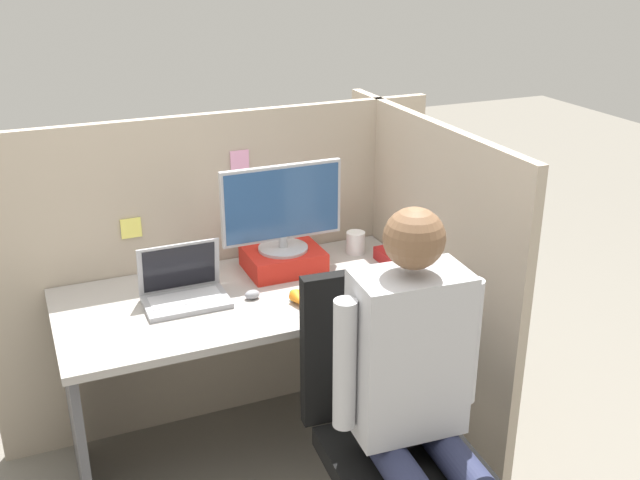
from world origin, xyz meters
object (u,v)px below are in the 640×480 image
(laptop, at_px, (184,291))
(coffee_mug, at_px, (356,242))
(monitor, at_px, (282,208))
(carrot_toy, at_px, (299,300))
(paper_box, at_px, (283,259))
(stapler, at_px, (387,258))
(office_chair, at_px, (387,424))
(person, at_px, (418,390))

(laptop, xyz_separation_m, coffee_mug, (0.79, 0.17, 0.00))
(laptop, bearing_deg, monitor, 16.23)
(carrot_toy, bearing_deg, paper_box, 79.62)
(stapler, relative_size, office_chair, 0.16)
(monitor, relative_size, carrot_toy, 4.29)
(carrot_toy, bearing_deg, laptop, 151.79)
(paper_box, bearing_deg, carrot_toy, -100.38)
(paper_box, bearing_deg, person, -86.96)
(laptop, bearing_deg, office_chair, -55.88)
(laptop, xyz_separation_m, office_chair, (0.49, -0.72, -0.26))
(monitor, xyz_separation_m, carrot_toy, (-0.06, -0.33, -0.24))
(paper_box, bearing_deg, monitor, 90.00)
(carrot_toy, bearing_deg, person, -80.40)
(stapler, bearing_deg, monitor, 163.36)
(monitor, distance_m, stapler, 0.50)
(laptop, distance_m, office_chair, 0.90)
(laptop, bearing_deg, coffee_mug, 12.10)
(laptop, bearing_deg, paper_box, 15.90)
(coffee_mug, bearing_deg, laptop, -167.90)
(monitor, distance_m, office_chair, 0.97)
(monitor, xyz_separation_m, person, (0.05, -1.01, -0.25))
(office_chair, height_order, coffee_mug, office_chair)
(stapler, relative_size, carrot_toy, 1.39)
(laptop, relative_size, stapler, 1.91)
(stapler, bearing_deg, paper_box, 163.71)
(monitor, relative_size, office_chair, 0.49)
(paper_box, distance_m, coffee_mug, 0.35)
(paper_box, distance_m, stapler, 0.43)
(office_chair, distance_m, person, 0.28)
(carrot_toy, xyz_separation_m, person, (0.11, -0.68, -0.01))
(stapler, bearing_deg, carrot_toy, -156.25)
(stapler, bearing_deg, office_chair, -117.39)
(paper_box, distance_m, carrot_toy, 0.34)
(stapler, xyz_separation_m, office_chair, (-0.37, -0.72, -0.24))
(paper_box, distance_m, laptop, 0.46)
(office_chair, bearing_deg, laptop, 124.12)
(monitor, bearing_deg, paper_box, -90.00)
(monitor, bearing_deg, carrot_toy, -100.30)
(monitor, distance_m, coffee_mug, 0.42)
(paper_box, height_order, coffee_mug, coffee_mug)
(paper_box, xyz_separation_m, office_chair, (0.04, -0.84, -0.26))
(monitor, bearing_deg, person, -86.97)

